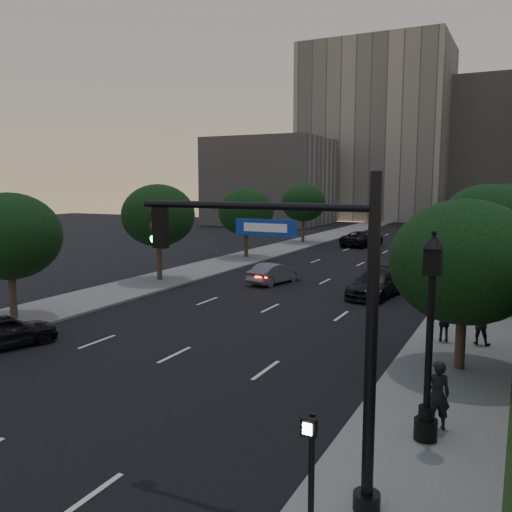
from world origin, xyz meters
The scene contains 27 objects.
ground centered at (0.00, 0.00, 0.00)m, with size 160.00×160.00×0.00m, color black.
road_surface centered at (0.00, 30.00, 0.01)m, with size 16.00×140.00×0.02m, color black.
sidewalk_right centered at (10.25, 30.00, 0.07)m, with size 4.50×140.00×0.15m, color slate.
sidewalk_left centered at (-10.25, 30.00, 0.07)m, with size 4.50×140.00×0.15m, color slate.
office_block_left centered at (-14.00, 92.00, 16.00)m, with size 26.00×20.00×32.00m, color gray.
office_block_mid centered at (6.00, 102.00, 13.00)m, with size 22.00×18.00×26.00m, color gray.
office_block_filler centered at (-26.00, 70.00, 7.00)m, with size 18.00×16.00×14.00m, color gray.
tree_right_a centered at (10.30, 8.00, 4.02)m, with size 5.20×5.20×6.24m.
tree_right_b centered at (10.30, 20.00, 4.52)m, with size 5.20×5.20×6.74m.
tree_right_c centered at (10.30, 33.00, 4.02)m, with size 5.20×5.20×6.24m.
tree_right_d centered at (10.30, 47.00, 4.52)m, with size 5.20×5.20×6.74m.
tree_right_e centered at (10.30, 62.00, 4.02)m, with size 5.20×5.20×6.24m.
tree_left_a centered at (-10.30, 6.00, 4.21)m, with size 5.00×5.00×6.34m.
tree_left_b centered at (-10.30, 18.00, 4.58)m, with size 5.00×5.00×6.71m.
tree_left_c centered at (-10.30, 31.00, 4.21)m, with size 5.00×5.00×6.34m.
tree_left_d centered at (-10.30, 45.00, 4.58)m, with size 5.00×5.00×6.71m.
traffic_signal_mast centered at (8.46, -1.89, 3.67)m, with size 5.68×0.56×7.00m.
street_lamp centered at (10.12, 1.79, 2.63)m, with size 0.64×0.64×5.62m.
pedestrian_signal centered at (8.76, -3.07, 1.57)m, with size 0.30×0.33×2.50m.
sedan_near_left centered at (-6.86, 2.68, 0.72)m, with size 1.69×4.21×1.43m, color black.
sedan_mid_left centered at (-2.88, 20.90, 0.71)m, with size 1.49×4.28×1.41m, color slate.
sedan_far_left centered at (-3.40, 44.85, 0.82)m, with size 2.72×5.90×1.64m, color black.
sedan_near_right centered at (4.38, 19.64, 0.78)m, with size 2.19×5.39×1.56m, color black.
sedan_far_right centered at (4.13, 36.66, 0.77)m, with size 1.82×4.53×1.54m, color #585C5F.
pedestrian_a centered at (10.27, 2.55, 1.11)m, with size 0.70×0.46×1.92m, color black.
pedestrian_b centered at (10.74, 11.49, 1.04)m, with size 0.87×0.68×1.79m, color black.
pedestrian_c centered at (9.36, 11.20, 0.96)m, with size 0.95×0.40×1.63m, color black.
Camera 1 is at (12.09, -12.12, 6.78)m, focal length 38.00 mm.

